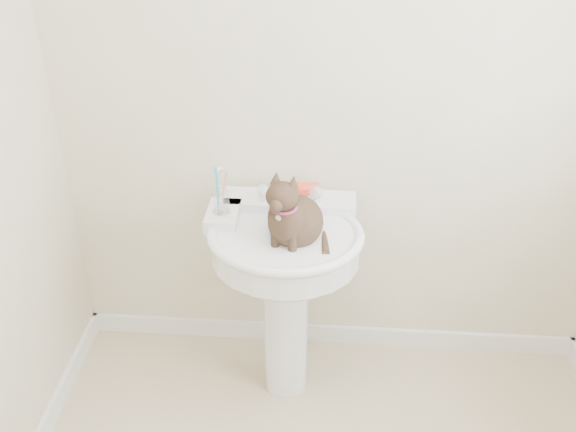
# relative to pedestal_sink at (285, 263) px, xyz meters

# --- Properties ---
(wall_back) EXTENTS (2.20, 0.00, 2.50)m
(wall_back) POSITION_rel_pedestal_sink_xyz_m (0.17, 0.29, 0.61)
(wall_back) COLOR beige
(wall_back) RESTS_ON ground
(baseboard_back) EXTENTS (2.20, 0.02, 0.09)m
(baseboard_back) POSITION_rel_pedestal_sink_xyz_m (0.17, 0.28, -0.60)
(baseboard_back) COLOR white
(baseboard_back) RESTS_ON floor
(pedestal_sink) EXTENTS (0.60, 0.58, 0.82)m
(pedestal_sink) POSITION_rel_pedestal_sink_xyz_m (0.00, 0.00, 0.00)
(pedestal_sink) COLOR white
(pedestal_sink) RESTS_ON floor
(faucet) EXTENTS (0.28, 0.12, 0.14)m
(faucet) POSITION_rel_pedestal_sink_xyz_m (0.00, 0.15, 0.22)
(faucet) COLOR silver
(faucet) RESTS_ON pedestal_sink
(soap_bar) EXTENTS (0.09, 0.06, 0.03)m
(soap_bar) POSITION_rel_pedestal_sink_xyz_m (0.06, 0.23, 0.19)
(soap_bar) COLOR #FE432B
(soap_bar) RESTS_ON pedestal_sink
(toothbrush_cup) EXTENTS (0.07, 0.07, 0.19)m
(toothbrush_cup) POSITION_rel_pedestal_sink_xyz_m (-0.24, 0.06, 0.23)
(toothbrush_cup) COLOR silver
(toothbrush_cup) RESTS_ON pedestal_sink
(cat) EXTENTS (0.22, 0.28, 0.41)m
(cat) POSITION_rel_pedestal_sink_xyz_m (0.03, -0.03, 0.22)
(cat) COLOR #4D3429
(cat) RESTS_ON pedestal_sink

